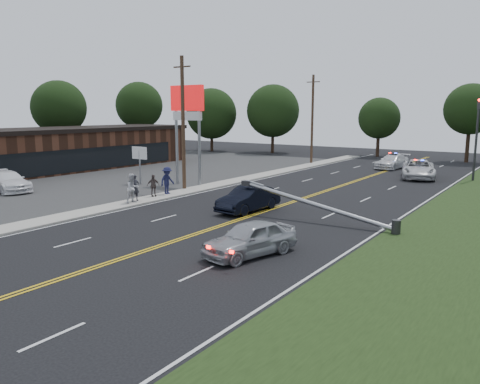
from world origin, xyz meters
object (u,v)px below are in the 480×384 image
Objects in this scene: small_sign at (140,156)px; utility_pole_far at (312,119)px; crashed_sedan at (248,199)px; bystander_c at (167,180)px; parked_car at (8,181)px; traffic_signal at (477,132)px; fallen_streetlight at (323,207)px; waiting_sedan at (250,238)px; bystander_a at (135,188)px; emergency_a at (418,169)px; bystander_d at (153,185)px; bystander_b at (133,188)px; emergency_b at (392,162)px; utility_pole_mid at (183,123)px; pylon_sign at (187,111)px.

utility_pole_far reaches higher than small_sign.
utility_pole_far reaches higher than crashed_sedan.
bystander_c is (0.62, -24.52, -4.00)m from utility_pole_far.
parked_car is (-18.89, -4.38, 0.00)m from crashed_sedan.
fallen_streetlight is at bearing -100.59° from traffic_signal.
bystander_a is at bearing 172.92° from waiting_sedan.
small_sign is 21.24m from waiting_sedan.
utility_pole_far is at bearing 127.63° from waiting_sedan.
small_sign reaches higher than emergency_a.
bystander_b is at bearing -140.13° from bystander_d.
small_sign is 0.61× the size of emergency_b.
utility_pole_mid is at bearing 0.00° from small_sign.
small_sign is 0.31× the size of utility_pole_far.
bystander_a is at bearing -45.90° from small_sign.
pylon_sign is at bearing 43.97° from bystander_d.
small_sign is at bearing -141.10° from traffic_signal.
traffic_signal is 17.97m from utility_pole_far.
bystander_d is at bearing 166.38° from waiting_sedan.
bystander_c is at bearing 11.48° from bystander_a.
small_sign reaches higher than crashed_sedan.
fallen_streetlight is 12.85m from bystander_c.
waiting_sedan is at bearing -31.29° from small_sign.
bystander_a is at bearing -69.09° from parked_car.
small_sign is 24.64m from emergency_a.
bystander_b reaches higher than parked_car.
waiting_sedan is (-0.09, -7.00, -0.18)m from fallen_streetlight.
parked_car is 11.83m from bystander_d.
utility_pole_mid is 22.00m from utility_pole_far.
traffic_signal is 22.62m from fallen_streetlight.
utility_pole_mid is at bearing 34.31° from bystander_d.
emergency_a is (13.18, -5.22, -4.26)m from utility_pole_far.
utility_pole_far is 5.27× the size of bystander_b.
small_sign is at bearing -113.95° from emergency_b.
pylon_sign is 14.63m from parked_car.
utility_pole_mid is 4.77m from bystander_c.
utility_pole_far is 1.93× the size of parked_car.
utility_pole_mid is 1.93× the size of parked_car.
waiting_sedan is at bearing -41.69° from pylon_sign.
emergency_b is (9.07, 22.65, -4.34)m from utility_pole_mid.
utility_pole_mid reaches higher than pylon_sign.
bystander_a is 1.15× the size of bystander_d.
pylon_sign reaches higher than bystander_d.
small_sign is at bearing 164.39° from waiting_sedan.
bystander_c is at bearing 173.41° from fallen_streetlight.
fallen_streetlight reaches higher than crashed_sedan.
traffic_signal reaches higher than emergency_a.
waiting_sedan is at bearing -123.11° from bystander_c.
utility_pole_mid is (-13.39, 4.00, 4.17)m from fallen_streetlight.
bystander_c reaches higher than emergency_a.
utility_pole_mid reaches higher than parked_car.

